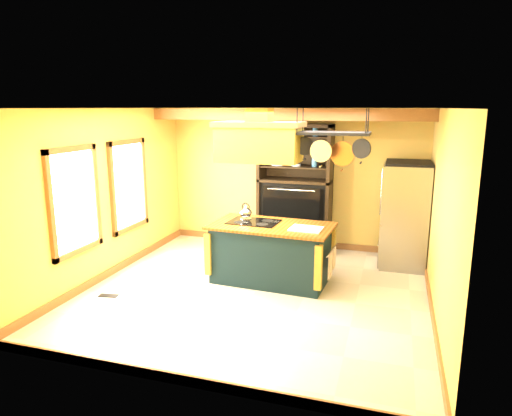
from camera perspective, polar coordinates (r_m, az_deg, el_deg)
The scene contains 15 objects.
floor at distance 6.99m, azimuth -0.04°, elevation -10.36°, with size 5.00×5.00×0.00m, color beige.
ceiling at distance 6.44m, azimuth -0.04°, elevation 12.37°, with size 5.00×5.00×0.00m, color white.
wall_back at distance 8.96m, azimuth 4.69°, elevation 3.70°, with size 5.00×0.02×2.70m, color gold.
wall_front at distance 4.34m, azimuth -9.88°, elevation -6.02°, with size 5.00×0.02×2.70m, color gold.
wall_left at distance 7.69m, azimuth -18.15°, elevation 1.64°, with size 0.02×5.00×2.70m, color gold.
wall_right at distance 6.33m, azimuth 22.14°, elevation -0.88°, with size 0.02×5.00×2.70m, color gold.
ceiling_beam at distance 8.08m, azimuth 3.59°, elevation 11.59°, with size 5.00×0.15×0.20m, color #9B6030.
window_near at distance 7.03m, azimuth -21.67°, elevation 0.83°, with size 0.06×1.06×1.56m.
window_far at distance 8.15m, azimuth -15.57°, elevation 2.75°, with size 0.06×1.06×1.56m.
kitchen_island at distance 7.25m, azimuth 1.90°, elevation -5.54°, with size 1.95×1.17×1.11m.
range_hood at distance 6.97m, azimuth 0.42°, elevation 8.51°, with size 1.31×0.74×0.80m.
pot_rack at distance 6.74m, azimuth 9.55°, elevation 8.43°, with size 1.13×0.53×0.83m.
refrigerator at distance 8.26m, azimuth 18.03°, elevation -1.05°, with size 0.77×0.91×1.78m.
hutch at distance 8.77m, azimuth 4.91°, elevation 0.66°, with size 1.37×0.62×2.42m.
floor_register at distance 7.16m, azimuth -17.95°, elevation -10.38°, with size 0.28×0.12×0.01m, color black.
Camera 1 is at (1.90, -6.15, 2.71)m, focal length 32.00 mm.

